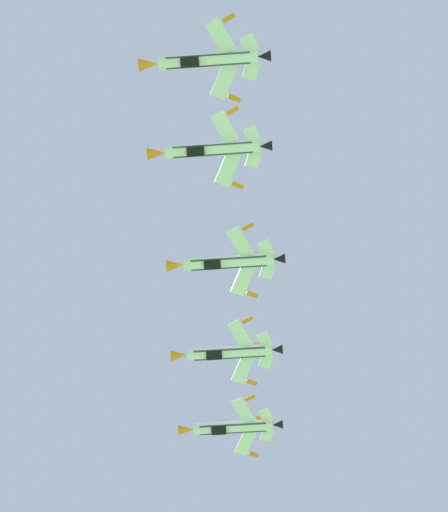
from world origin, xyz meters
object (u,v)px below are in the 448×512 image
object	(u,v)px
fighter_jet_lead	(206,60)
fighter_jet_left_outer	(228,353)
fighter_jet_left_wing	(211,150)
fighter_jet_right_outer	(231,427)
fighter_jet_right_wing	(227,262)

from	to	relation	value
fighter_jet_lead	fighter_jet_left_outer	world-z (taller)	fighter_jet_lead
fighter_jet_left_wing	fighter_jet_left_outer	world-z (taller)	fighter_jet_left_wing
fighter_jet_lead	fighter_jet_right_outer	size ratio (longest dim) A/B	1.00
fighter_jet_left_wing	fighter_jet_right_outer	size ratio (longest dim) A/B	1.00
fighter_jet_lead	fighter_jet_right_wing	distance (m)	27.23
fighter_jet_right_outer	fighter_jet_left_outer	bearing A→B (deg)	-178.12
fighter_jet_lead	fighter_jet_right_outer	distance (m)	56.90
fighter_jet_right_wing	fighter_jet_right_outer	xyz separation A→B (m)	(-12.14, 27.19, 0.76)
fighter_jet_left_outer	fighter_jet_lead	bearing A→B (deg)	-179.51
fighter_jet_left_outer	fighter_jet_right_outer	xyz separation A→B (m)	(-5.91, 13.79, 1.14)
fighter_jet_right_outer	fighter_jet_left_wing	bearing A→B (deg)	-179.38
fighter_jet_right_wing	fighter_jet_left_outer	world-z (taller)	fighter_jet_right_wing
fighter_jet_lead	fighter_jet_left_wing	distance (m)	11.75
fighter_jet_lead	fighter_jet_right_wing	bearing A→B (deg)	-1.19
fighter_jet_lead	fighter_jet_left_outer	size ratio (longest dim) A/B	1.00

